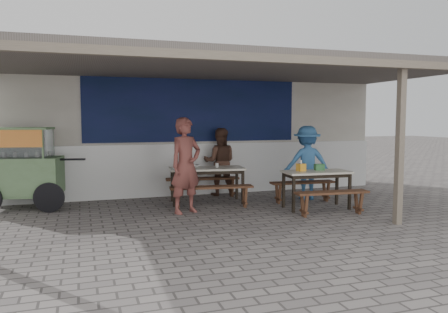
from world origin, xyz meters
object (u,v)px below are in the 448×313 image
patron_wall_side (220,162)px  tissue_box (301,167)px  bench_left_wall (203,182)px  bench_right_street (332,198)px  patron_street_side (186,165)px  patron_right_table (307,163)px  vendor_cart (22,165)px  table_left (207,171)px  condiment_jar (217,165)px  bench_right_wall (303,187)px  table_right (316,175)px  condiment_bowl (194,166)px  bench_left_street (212,191)px  donation_box (319,167)px

patron_wall_side → tissue_box: bearing=136.8°
bench_left_wall → bench_right_street: (1.77, -2.53, -0.01)m
patron_street_side → patron_right_table: patron_street_side is taller
bench_left_wall → patron_right_table: bearing=-16.0°
vendor_cart → patron_right_table: 5.88m
table_left → tissue_box: size_ratio=11.11×
bench_left_wall → bench_right_street: same height
patron_right_table → condiment_jar: size_ratio=20.10×
condiment_jar → bench_right_wall: bearing=-21.1°
table_right → condiment_bowl: size_ratio=6.15×
bench_right_street → bench_right_wall: same height
table_left → bench_left_street: size_ratio=0.97×
patron_right_table → condiment_bowl: patron_right_table is taller
table_right → vendor_cart: vendor_cart is taller
patron_street_side → patron_wall_side: size_ratio=1.15×
patron_wall_side → patron_right_table: 1.99m
vendor_cart → table_left: bearing=4.0°
table_right → donation_box: donation_box is taller
bench_left_street → patron_wall_side: (0.61, 1.40, 0.44)m
bench_left_street → patron_wall_side: patron_wall_side is taller
table_left → patron_wall_side: (0.53, 0.77, 0.11)m
patron_right_table → condiment_jar: 2.00m
patron_street_side → table_left: bearing=30.1°
tissue_box → donation_box: tissue_box is taller
bench_left_wall → tissue_box: size_ratio=11.44×
bench_left_street → bench_right_wall: size_ratio=1.18×
table_left → patron_right_table: bearing=-0.2°
table_left → patron_street_side: (-0.65, -0.84, 0.23)m
tissue_box → condiment_bowl: size_ratio=0.67×
bench_right_street → condiment_jar: 2.58m
table_left → patron_street_side: bearing=-120.5°
patron_street_side → bench_left_wall: bearing=41.4°
bench_left_wall → condiment_bowl: bearing=-116.8°
patron_street_side → donation_box: (2.67, -0.30, -0.09)m
bench_right_street → vendor_cart: 5.98m
condiment_jar → condiment_bowl: (-0.48, 0.10, -0.01)m
patron_right_table → tissue_box: bearing=66.6°
table_left → patron_street_side: 1.08m
bench_right_wall → condiment_jar: condiment_jar is taller
bench_right_wall → condiment_bowl: bearing=165.1°
table_left → patron_right_table: patron_right_table is taller
bench_right_wall → patron_wall_side: bearing=140.1°
bench_left_wall → vendor_cart: size_ratio=0.80×
vendor_cart → condiment_bowl: vendor_cart is taller
bench_right_street → donation_box: 0.92m
vendor_cart → tissue_box: size_ratio=14.24×
patron_wall_side → condiment_jar: size_ratio=19.36×
condiment_jar → table_right: bearing=-38.3°
table_right → condiment_jar: (-1.66, 1.31, 0.12)m
bench_right_street → vendor_cart: (-5.47, 2.37, 0.54)m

